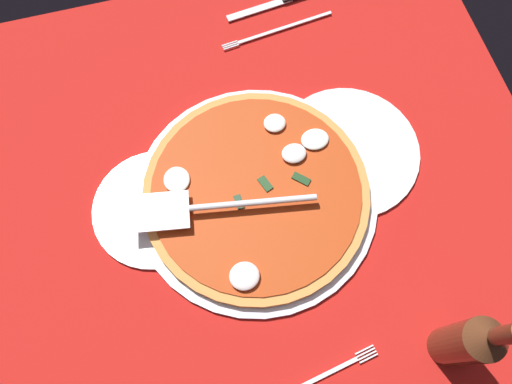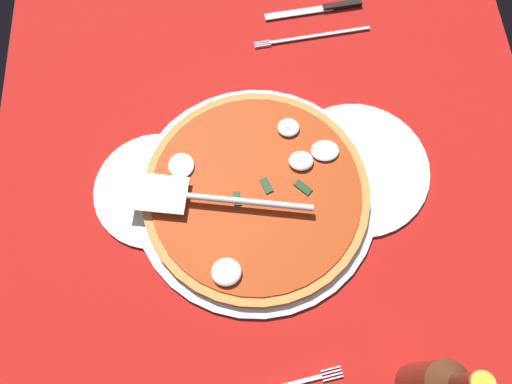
{
  "view_description": "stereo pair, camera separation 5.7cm",
  "coord_description": "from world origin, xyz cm",
  "px_view_note": "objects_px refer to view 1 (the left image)",
  "views": [
    {
      "loc": [
        -9.98,
        -27.62,
        76.54
      ],
      "look_at": [
        -2.51,
        0.03,
        2.15
      ],
      "focal_mm": 35.04,
      "sensor_mm": 36.0,
      "label": 1
    },
    {
      "loc": [
        -4.39,
        -28.54,
        76.54
      ],
      "look_at": [
        -2.51,
        0.03,
        2.15
      ],
      "focal_mm": 35.04,
      "sensor_mm": 36.0,
      "label": 2
    }
  ],
  "objects_px": {
    "dinner_plate_right": "(347,151)",
    "pizza": "(256,192)",
    "pizza_server": "(209,207)",
    "place_setting_far": "(279,16)",
    "beer_bottle": "(470,342)",
    "dinner_plate_left": "(155,209)"
  },
  "relations": [
    {
      "from": "pizza",
      "to": "pizza_server",
      "type": "bearing_deg",
      "value": -170.11
    },
    {
      "from": "beer_bottle",
      "to": "dinner_plate_right",
      "type": "bearing_deg",
      "value": 96.33
    },
    {
      "from": "place_setting_far",
      "to": "beer_bottle",
      "type": "distance_m",
      "value": 0.65
    },
    {
      "from": "pizza_server",
      "to": "beer_bottle",
      "type": "bearing_deg",
      "value": 144.6
    },
    {
      "from": "dinner_plate_right",
      "to": "pizza_server",
      "type": "relative_size",
      "value": 0.83
    },
    {
      "from": "pizza",
      "to": "place_setting_far",
      "type": "relative_size",
      "value": 1.66
    },
    {
      "from": "dinner_plate_left",
      "to": "pizza",
      "type": "relative_size",
      "value": 0.55
    },
    {
      "from": "pizza_server",
      "to": "dinner_plate_right",
      "type": "bearing_deg",
      "value": -158.75
    },
    {
      "from": "dinner_plate_right",
      "to": "pizza",
      "type": "distance_m",
      "value": 0.17
    },
    {
      "from": "pizza",
      "to": "beer_bottle",
      "type": "bearing_deg",
      "value": -55.52
    },
    {
      "from": "dinner_plate_right",
      "to": "place_setting_far",
      "type": "xyz_separation_m",
      "value": [
        -0.03,
        0.3,
        -0.0
      ]
    },
    {
      "from": "dinner_plate_right",
      "to": "place_setting_far",
      "type": "distance_m",
      "value": 0.3
    },
    {
      "from": "pizza",
      "to": "beer_bottle",
      "type": "xyz_separation_m",
      "value": [
        0.21,
        -0.3,
        0.07
      ]
    },
    {
      "from": "pizza",
      "to": "place_setting_far",
      "type": "xyz_separation_m",
      "value": [
        0.14,
        0.34,
        -0.02
      ]
    },
    {
      "from": "dinner_plate_right",
      "to": "place_setting_far",
      "type": "bearing_deg",
      "value": 96.01
    },
    {
      "from": "dinner_plate_left",
      "to": "place_setting_far",
      "type": "height_order",
      "value": "place_setting_far"
    },
    {
      "from": "dinner_plate_left",
      "to": "place_setting_far",
      "type": "bearing_deg",
      "value": 46.67
    },
    {
      "from": "dinner_plate_right",
      "to": "place_setting_far",
      "type": "height_order",
      "value": "place_setting_far"
    },
    {
      "from": "pizza",
      "to": "pizza_server",
      "type": "relative_size",
      "value": 1.25
    },
    {
      "from": "dinner_plate_right",
      "to": "pizza_server",
      "type": "height_order",
      "value": "pizza_server"
    },
    {
      "from": "dinner_plate_left",
      "to": "pizza_server",
      "type": "distance_m",
      "value": 0.1
    },
    {
      "from": "beer_bottle",
      "to": "place_setting_far",
      "type": "bearing_deg",
      "value": 96.18
    }
  ]
}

